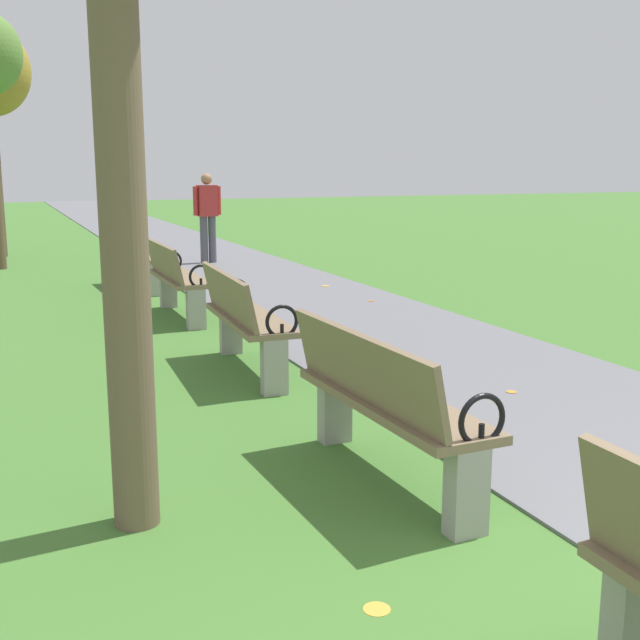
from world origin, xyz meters
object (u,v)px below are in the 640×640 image
park_bench_4 (176,278)px  park_bench_5 (140,256)px  park_bench_2 (384,401)px  pedestrian_walking (207,213)px  park_bench_3 (244,318)px

park_bench_4 → park_bench_5: same height
park_bench_2 → pedestrian_walking: (1.69, 10.36, 0.44)m
park_bench_2 → park_bench_3: bearing=90.0°
park_bench_2 → park_bench_3: same height
park_bench_2 → park_bench_3: (0.00, 2.66, 0.00)m
park_bench_3 → pedestrian_walking: bearing=77.6°
park_bench_3 → park_bench_5: size_ratio=1.00×
park_bench_4 → park_bench_3: bearing=-90.0°
park_bench_4 → park_bench_5: bearing=90.0°
park_bench_5 → pedestrian_walking: pedestrian_walking is taller
pedestrian_walking → park_bench_3: bearing=-102.4°
park_bench_2 → park_bench_4: 5.38m
park_bench_2 → pedestrian_walking: size_ratio=1.00×
park_bench_3 → park_bench_5: (-0.00, 5.15, 0.00)m
park_bench_3 → park_bench_4: 2.72m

